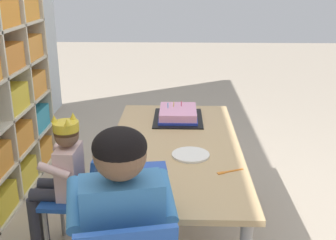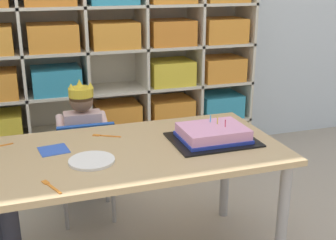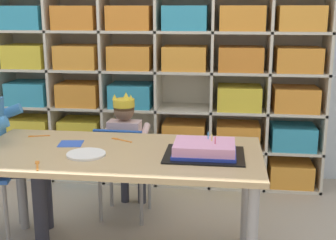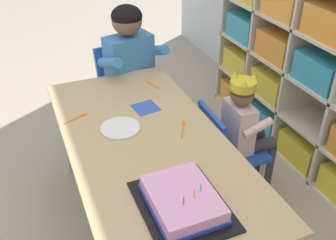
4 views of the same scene
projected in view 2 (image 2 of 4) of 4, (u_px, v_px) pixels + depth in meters
storage_cubby_shelf at (86, 74)px, 3.10m from camera, size 2.53×0.35×1.50m
activity_table at (121, 165)px, 2.01m from camera, size 1.50×0.73×0.64m
classroom_chair_blue at (86, 161)px, 2.50m from camera, size 0.35×0.35×0.64m
child_with_crown at (83, 132)px, 2.56m from camera, size 0.30×0.31×0.84m
birthday_cake_on_tray at (213, 135)px, 2.10m from camera, size 0.40×0.32×0.11m
paper_plate_stack at (92, 161)px, 1.87m from camera, size 0.20×0.20×0.01m
paper_napkin_square at (54, 150)px, 1.99m from camera, size 0.14×0.14×0.00m
fork_at_table_front_edge at (51, 186)px, 1.65m from camera, size 0.07×0.13×0.00m
fork_by_napkin at (105, 136)px, 2.17m from camera, size 0.13×0.08×0.00m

